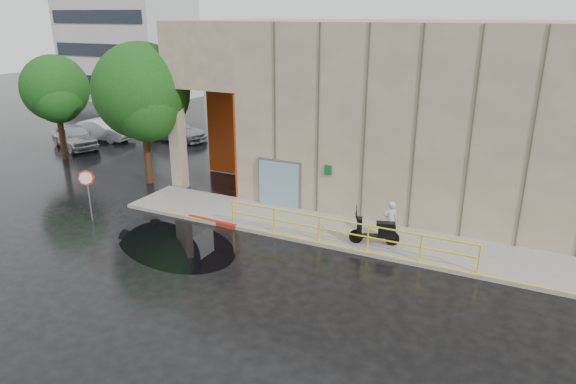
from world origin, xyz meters
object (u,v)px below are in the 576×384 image
object	(u,v)px
person	(390,221)
car_b	(102,130)
car_c	(175,131)
tree_far	(56,91)
car_a	(74,136)
red_curb	(212,222)
tree_near	(143,95)
stop_sign	(87,184)
scooter	(376,224)

from	to	relation	value
person	car_b	xyz separation A→B (m)	(-22.34, 7.83, -0.21)
car_c	tree_far	xyz separation A→B (m)	(-2.93, -6.85, 3.38)
car_a	car_c	world-z (taller)	car_a
person	red_curb	world-z (taller)	person
red_curb	person	bearing A→B (deg)	11.13
red_curb	tree_near	world-z (taller)	tree_near
tree_far	car_a	bearing A→B (deg)	125.92
person	car_a	size ratio (longest dim) A/B	0.35
car_b	car_a	bearing A→B (deg)	176.46
stop_sign	tree_near	distance (m)	5.91
scooter	car_b	distance (m)	23.55
tree_near	person	bearing A→B (deg)	-7.44
red_curb	car_a	distance (m)	16.68
car_a	red_curb	bearing A→B (deg)	-91.40
scooter	tree_far	xyz separation A→B (m)	(-20.32, 3.77, 3.09)
person	car_c	xyz separation A→B (m)	(-17.76, 9.96, -0.24)
car_c	person	bearing A→B (deg)	-119.05
scooter	car_c	distance (m)	20.37
scooter	car_a	xyz separation A→B (m)	(-21.97, 6.06, -0.21)
stop_sign	car_a	bearing A→B (deg)	120.32
tree_far	scooter	bearing A→B (deg)	-10.52
person	stop_sign	bearing A→B (deg)	-20.55
red_curb	car_a	bearing A→B (deg)	155.92
stop_sign	red_curb	distance (m)	5.39
stop_sign	car_a	distance (m)	13.66
car_a	car_b	size ratio (longest dim) A/B	1.03
person	red_curb	distance (m)	7.32
tree_far	person	bearing A→B (deg)	-8.56
tree_near	red_curb	bearing A→B (deg)	-27.93
person	tree_near	bearing A→B (deg)	-43.75
red_curb	car_c	size ratio (longest dim) A/B	0.51
tree_far	car_b	bearing A→B (deg)	109.22
stop_sign	tree_far	size ratio (longest dim) A/B	0.37
car_a	car_b	world-z (taller)	car_a
tree_near	car_a	bearing A→B (deg)	158.44
car_b	tree_near	distance (m)	11.83
red_curb	tree_far	distance (m)	14.83
person	car_a	bearing A→B (deg)	-49.88
scooter	car_b	size ratio (longest dim) A/B	0.44
stop_sign	person	bearing A→B (deg)	-3.96
scooter	red_curb	distance (m)	6.86
stop_sign	car_b	size ratio (longest dim) A/B	0.52
stop_sign	scooter	bearing A→B (deg)	-6.54
car_b	tree_far	xyz separation A→B (m)	(1.64, -4.72, 3.35)
car_b	scooter	bearing A→B (deg)	-114.47
car_b	tree_far	distance (m)	6.01
car_c	car_b	bearing A→B (deg)	115.17
car_a	car_c	distance (m)	6.47
stop_sign	car_a	size ratio (longest dim) A/B	0.50
stop_sign	car_c	size ratio (longest dim) A/B	0.48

